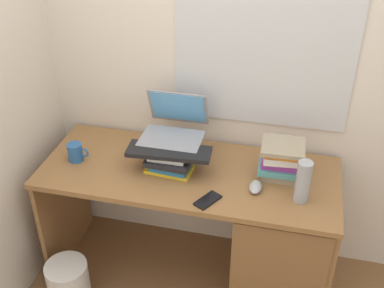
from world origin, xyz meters
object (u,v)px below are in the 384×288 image
Objects in this scene: laptop at (174,126)px; keyboard at (169,152)px; book_stack_keyboard_riser at (169,162)px; cell_phone at (208,200)px; book_stack_tall at (172,149)px; mug at (76,152)px; wastebasket at (69,284)px; book_stack_side at (281,160)px; desk at (259,234)px; computer_mouse at (255,187)px; water_bottle at (303,182)px.

laptop is 0.18m from keyboard.
book_stack_keyboard_riser is 0.31m from cell_phone.
book_stack_tall is 0.51m from mug.
keyboard is 1.55× the size of wastebasket.
book_stack_side is 1.64× the size of cell_phone.
book_stack_tall is 0.11m from book_stack_keyboard_riser.
cell_phone is at bearing -49.11° from book_stack_tall.
mug is at bearing -178.77° from desk.
computer_mouse is (0.46, -0.16, -0.05)m from book_stack_tall.
water_bottle is at bearing -10.44° from keyboard.
book_stack_tall is at bearing 94.56° from keyboard.
book_stack_tall reaches higher than desk.
wastebasket is (-0.47, -0.50, -0.77)m from laptop.
mug is at bearing -166.18° from book_stack_tall.
book_stack_tall is at bearing 42.94° from wastebasket.
book_stack_side is at bearing 8.47° from book_stack_keyboard_riser.
book_stack_tall is 1.87× the size of cell_phone.
laptop reaches higher than computer_mouse.
book_stack_tall reaches higher than book_stack_keyboard_riser.
book_stack_keyboard_riser is 0.51m from mug.
book_stack_keyboard_riser is at bearing -171.53° from book_stack_side.
wastebasket is at bearing -138.77° from cell_phone.
water_bottle reaches higher than book_stack_keyboard_riser.
keyboard is 4.04× the size of computer_mouse.
computer_mouse is 0.48× the size of water_bottle.
laptop is at bearing 155.75° from cell_phone.
book_stack_keyboard_riser is (0.01, -0.10, -0.01)m from book_stack_tall.
water_bottle is 0.45m from cell_phone.
mug is (-1.06, -0.10, -0.05)m from book_stack_side.
laptop is 0.47m from cell_phone.
water_bottle reaches higher than computer_mouse.
book_stack_keyboard_riser is 0.56m from book_stack_side.
laptop is 1.18× the size of wastebasket.
laptop reaches higher than water_bottle.
book_stack_keyboard_riser reaches higher than computer_mouse.
keyboard is 0.46m from computer_mouse.
computer_mouse is 0.24m from water_bottle.
keyboard is at bearing 173.56° from water_bottle.
mug is at bearing 177.24° from keyboard.
wastebasket is (-0.48, -0.44, -0.67)m from book_stack_tall.
water_bottle is at bearing -25.56° from desk.
desk is at bearing 56.65° from computer_mouse.
desk is 0.65m from book_stack_tall.
book_stack_tall is 0.57m from book_stack_side.
book_stack_side is 0.53× the size of keyboard.
water_bottle is (1.17, -0.06, 0.06)m from mug.
book_stack_side is 1.04× the size of water_bottle.
mug is (-0.49, -0.18, -0.13)m from laptop.
wastebasket is (-0.94, -0.28, -0.62)m from computer_mouse.
book_stack_side is at bearing 71.15° from cell_phone.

